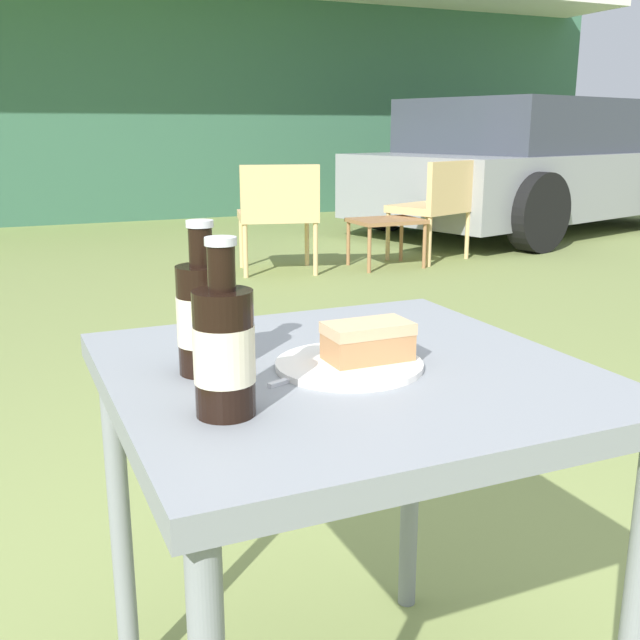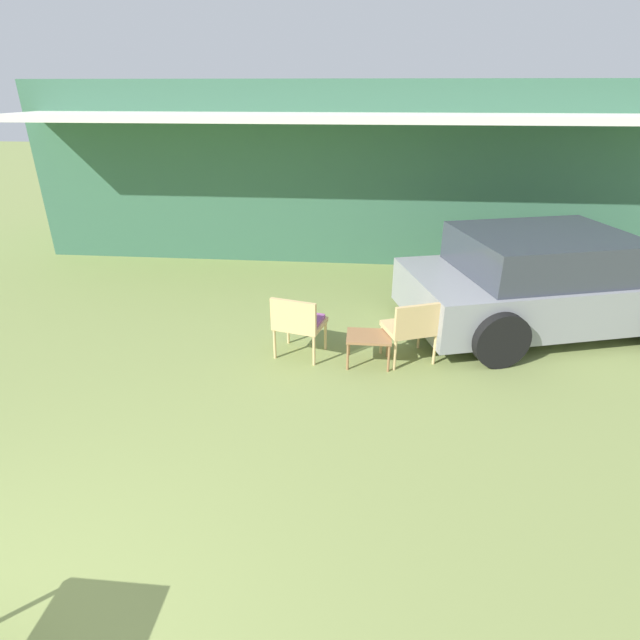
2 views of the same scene
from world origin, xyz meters
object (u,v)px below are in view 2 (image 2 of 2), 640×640
Objects in this scene: parked_car at (546,281)px; wicker_chair_plain at (412,326)px; garden_side_table at (369,339)px; wicker_chair_cushioned at (298,321)px.

parked_car is 5.23× the size of wicker_chair_plain.
wicker_chair_plain is 1.52× the size of garden_side_table.
garden_side_table is at bearing -11.07° from wicker_chair_plain.
parked_car reaches higher than garden_side_table.
parked_car is 2.28m from wicker_chair_plain.
garden_side_table is at bearing -172.80° from wicker_chair_cushioned.
wicker_chair_cushioned is (-3.29, -1.22, -0.18)m from parked_car.
wicker_chair_cushioned and wicker_chair_plain have the same top height.
garden_side_table is (-0.51, -0.09, -0.15)m from wicker_chair_plain.
parked_car is at bearing 28.69° from garden_side_table.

